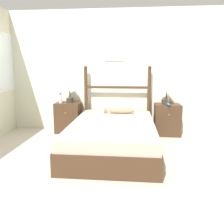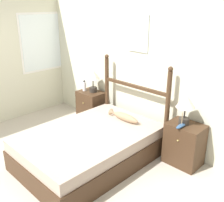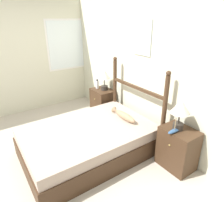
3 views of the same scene
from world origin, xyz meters
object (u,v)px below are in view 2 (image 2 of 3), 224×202
(table_lamp_left, at_px, (93,76))
(fish_pillow, at_px, (124,117))
(table_lamp_right, at_px, (186,104))
(bottle, at_px, (84,86))
(nightstand_left, at_px, (91,107))
(model_boat, at_px, (181,125))
(nightstand_right, at_px, (184,144))
(bed, at_px, (91,147))

(table_lamp_left, bearing_deg, fish_pillow, -15.44)
(table_lamp_right, bearing_deg, bottle, -179.37)
(table_lamp_right, relative_size, fish_pillow, 0.78)
(nightstand_left, bearing_deg, model_boat, -3.41)
(fish_pillow, bearing_deg, bottle, 169.94)
(nightstand_left, height_order, table_lamp_right, table_lamp_right)
(table_lamp_right, xyz_separation_m, fish_pillow, (-0.92, -0.24, -0.41))
(nightstand_right, distance_m, bottle, 2.23)
(nightstand_right, bearing_deg, table_lamp_left, 179.15)
(table_lamp_right, xyz_separation_m, bottle, (-2.16, -0.02, -0.22))
(bottle, bearing_deg, model_boat, -2.05)
(table_lamp_right, bearing_deg, model_boat, -76.35)
(bed, height_order, fish_pillow, fish_pillow)
(model_boat, xyz_separation_m, fish_pillow, (-0.95, -0.14, -0.12))
(nightstand_left, distance_m, bottle, 0.44)
(nightstand_right, distance_m, table_lamp_left, 2.11)
(nightstand_right, xyz_separation_m, table_lamp_left, (-2.02, 0.03, 0.63))
(table_lamp_left, distance_m, bottle, 0.29)
(bed, height_order, model_boat, model_boat)
(table_lamp_left, height_order, model_boat, table_lamp_left)
(bed, relative_size, table_lamp_left, 4.53)
(nightstand_left, relative_size, nightstand_right, 1.00)
(fish_pillow, bearing_deg, model_boat, 8.49)
(bottle, height_order, fish_pillow, bottle)
(bed, distance_m, table_lamp_right, 1.51)
(nightstand_left, bearing_deg, table_lamp_left, 40.33)
(nightstand_right, xyz_separation_m, bottle, (-2.19, -0.04, 0.41))
(fish_pillow, bearing_deg, nightstand_right, 15.35)
(table_lamp_left, relative_size, table_lamp_right, 1.00)
(model_boat, bearing_deg, nightstand_left, 176.59)
(nightstand_left, distance_m, model_boat, 2.07)
(nightstand_left, bearing_deg, table_lamp_right, -0.55)
(nightstand_right, relative_size, bottle, 2.97)
(bed, height_order, nightstand_right, nightstand_right)
(table_lamp_right, bearing_deg, table_lamp_left, 178.57)
(model_boat, relative_size, fish_pillow, 0.43)
(bed, distance_m, nightstand_left, 1.38)
(nightstand_right, relative_size, model_boat, 2.56)
(fish_pillow, bearing_deg, table_lamp_right, 14.80)
(table_lamp_left, xyz_separation_m, bottle, (-0.18, -0.07, -0.22))
(table_lamp_right, distance_m, model_boat, 0.31)
(nightstand_right, height_order, table_lamp_left, table_lamp_left)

